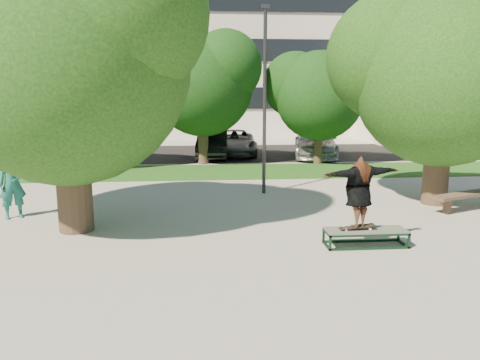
{
  "coord_description": "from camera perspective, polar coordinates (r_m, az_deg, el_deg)",
  "views": [
    {
      "loc": [
        -1.11,
        -10.45,
        3.33
      ],
      "look_at": [
        -0.18,
        0.6,
        1.28
      ],
      "focal_mm": 35.0,
      "sensor_mm": 36.0,
      "label": 1
    }
  ],
  "objects": [
    {
      "name": "car_silver_a",
      "position": [
        26.03,
        -20.91,
        3.86
      ],
      "size": [
        2.08,
        3.95,
        1.28
      ],
      "primitive_type": "imported",
      "rotation": [
        0.0,
        0.0,
        -0.16
      ],
      "color": "silver",
      "rests_on": "asphalt_strip"
    },
    {
      "name": "skater_rig",
      "position": [
        10.49,
        14.28,
        -1.42
      ],
      "size": [
        1.98,
        1.03,
        1.63
      ],
      "rotation": [
        0.0,
        0.0,
        3.43
      ],
      "color": "white",
      "rests_on": "grind_box"
    },
    {
      "name": "grass_strip",
      "position": [
        20.33,
        1.22,
        1.08
      ],
      "size": [
        30.0,
        4.0,
        0.02
      ],
      "primitive_type": "cube",
      "color": "#154313",
      "rests_on": "ground"
    },
    {
      "name": "car_grey",
      "position": [
        25.74,
        -0.66,
        4.58
      ],
      "size": [
        2.53,
        5.04,
        1.37
      ],
      "primitive_type": "imported",
      "rotation": [
        0.0,
        0.0,
        -0.05
      ],
      "color": "slate",
      "rests_on": "asphalt_strip"
    },
    {
      "name": "car_silver_b",
      "position": [
        25.33,
        9.16,
        4.54
      ],
      "size": [
        3.14,
        5.62,
        1.54
      ],
      "primitive_type": "imported",
      "rotation": [
        0.0,
        0.0,
        -0.19
      ],
      "color": "#9E9EA2",
      "rests_on": "asphalt_strip"
    },
    {
      "name": "bg_tree_right",
      "position": [
        22.71,
        9.49,
        10.75
      ],
      "size": [
        5.04,
        4.31,
        5.43
      ],
      "color": "#38281E",
      "rests_on": "ground"
    },
    {
      "name": "tree_left",
      "position": [
        12.02,
        -20.87,
        15.03
      ],
      "size": [
        6.96,
        5.95,
        7.12
      ],
      "color": "#38281E",
      "rests_on": "ground"
    },
    {
      "name": "tree_right",
      "position": [
        15.27,
        23.19,
        12.52
      ],
      "size": [
        6.24,
        5.33,
        6.51
      ],
      "color": "#38281E",
      "rests_on": "ground"
    },
    {
      "name": "lamppost",
      "position": [
        15.59,
        3.02,
        9.81
      ],
      "size": [
        0.25,
        0.15,
        6.11
      ],
      "color": "#2D2D30",
      "rests_on": "ground"
    },
    {
      "name": "ground",
      "position": [
        11.02,
        1.22,
        -7.11
      ],
      "size": [
        120.0,
        120.0,
        0.0
      ],
      "primitive_type": "plane",
      "color": "#A29C94",
      "rests_on": "ground"
    },
    {
      "name": "side_building",
      "position": [
        37.67,
        26.15,
        10.45
      ],
      "size": [
        15.0,
        10.0,
        8.0
      ],
      "primitive_type": "cube",
      "color": "beige",
      "rests_on": "ground"
    },
    {
      "name": "bg_tree_left",
      "position": [
        22.2,
        -19.41,
        10.94
      ],
      "size": [
        5.28,
        4.51,
        5.77
      ],
      "color": "#38281E",
      "rests_on": "ground"
    },
    {
      "name": "bg_tree_mid",
      "position": [
        22.54,
        -4.83,
        12.19
      ],
      "size": [
        5.76,
        4.92,
        6.24
      ],
      "color": "#38281E",
      "rests_on": "ground"
    },
    {
      "name": "bench",
      "position": [
        15.33,
        26.92,
        -1.55
      ],
      "size": [
        3.32,
        1.74,
        0.52
      ],
      "rotation": [
        0.0,
        0.0,
        0.4
      ],
      "color": "#4B3B2D",
      "rests_on": "ground"
    },
    {
      "name": "bystander",
      "position": [
        13.98,
        -26.02,
        -0.41
      ],
      "size": [
        0.82,
        0.74,
        1.89
      ],
      "primitive_type": "imported",
      "rotation": [
        0.0,
        0.0,
        0.53
      ],
      "color": "#195F5A",
      "rests_on": "ground"
    },
    {
      "name": "grind_box",
      "position": [
        10.81,
        15.05,
        -6.79
      ],
      "size": [
        1.8,
        0.6,
        0.38
      ],
      "color": "black",
      "rests_on": "ground"
    },
    {
      "name": "asphalt_strip",
      "position": [
        26.68,
        -2.39,
        3.31
      ],
      "size": [
        40.0,
        8.0,
        0.01
      ],
      "primitive_type": "cube",
      "color": "black",
      "rests_on": "ground"
    },
    {
      "name": "office_building",
      "position": [
        42.69,
        -6.24,
        16.7
      ],
      "size": [
        30.0,
        14.12,
        16.0
      ],
      "color": "#BAB4AC",
      "rests_on": "ground"
    },
    {
      "name": "car_dark",
      "position": [
        24.62,
        -3.37,
        4.39
      ],
      "size": [
        1.82,
        4.51,
        1.46
      ],
      "primitive_type": "imported",
      "rotation": [
        0.0,
        0.0,
        -0.06
      ],
      "color": "black",
      "rests_on": "asphalt_strip"
    }
  ]
}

